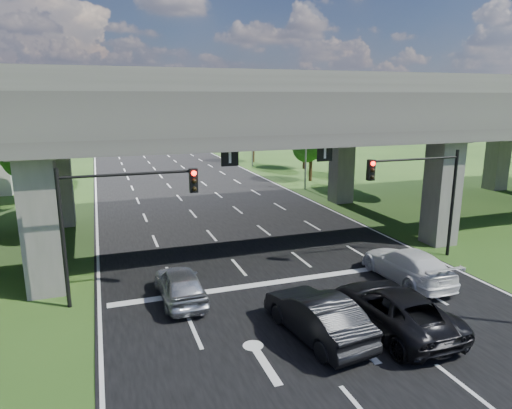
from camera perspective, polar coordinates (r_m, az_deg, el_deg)
ground at (r=19.78m, az=8.26°, el=-13.15°), size 160.00×160.00×0.00m
road at (r=28.35m, az=-1.06°, el=-4.69°), size 18.00×120.00×0.03m
overpass at (r=28.89m, az=-2.39°, el=11.60°), size 80.00×15.00×10.00m
signal_right at (r=25.82m, az=20.08°, el=2.26°), size 5.76×0.54×6.00m
signal_left at (r=20.11m, az=-17.12°, el=-0.46°), size 5.76×0.54×6.00m
streetlight_far at (r=43.83m, az=5.84°, el=9.40°), size 3.38×0.25×10.00m
streetlight_beyond at (r=58.69m, az=-0.86°, el=10.43°), size 3.38×0.25×10.00m
tree_left_near at (r=42.19m, az=-26.90°, el=6.49°), size 4.50×4.50×7.80m
tree_left_mid at (r=50.58m, az=-29.09°, el=6.42°), size 3.91×3.90×6.76m
tree_left_far at (r=57.93m, az=-23.99°, el=8.57°), size 4.80×4.80×8.32m
tree_right_near at (r=48.80m, az=6.98°, el=8.17°), size 4.20×4.20×7.28m
tree_right_mid at (r=57.31m, az=6.15°, el=8.61°), size 3.91×3.90×6.76m
tree_right_far at (r=63.16m, az=-0.31°, el=9.70°), size 4.50×4.50×7.80m
car_silver at (r=20.48m, az=-9.46°, el=-9.81°), size 1.89×4.49×1.52m
car_dark at (r=17.51m, az=7.62°, el=-13.60°), size 2.43×5.33×1.70m
car_white at (r=23.47m, az=18.35°, el=-7.19°), size 2.23×5.47×1.59m
car_trailing at (r=18.72m, az=16.82°, el=-12.32°), size 2.76×5.91×1.64m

